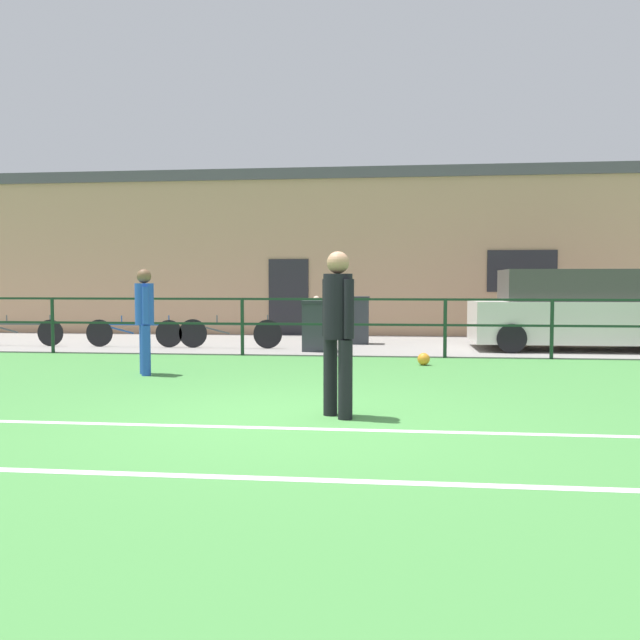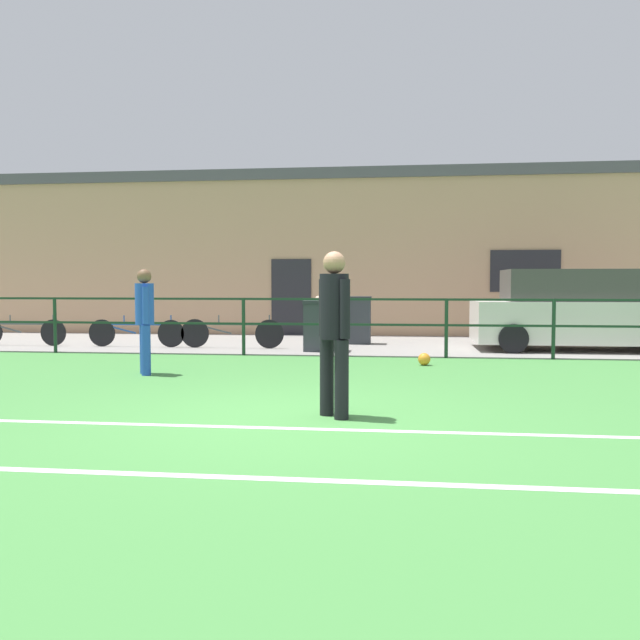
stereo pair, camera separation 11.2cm
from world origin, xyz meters
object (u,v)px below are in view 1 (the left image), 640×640
object	(u,v)px
bicycle_parked_1	(134,333)
bicycle_parked_2	(230,333)
player_striker	(145,315)
soccer_ball_match	(424,359)
spectator_child	(316,317)
parked_car_red	(572,312)
player_goalkeeper	(338,323)
bicycle_parked_0	(18,332)
trash_bin_0	(357,320)
trash_bin_1	(318,325)

from	to	relation	value
bicycle_parked_1	bicycle_parked_2	xyz separation A→B (m)	(2.19, 0.00, 0.01)
player_striker	soccer_ball_match	xyz separation A→B (m)	(4.42, 1.69, -0.84)
spectator_child	parked_car_red	distance (m)	5.55
player_goalkeeper	spectator_child	xyz separation A→B (m)	(-1.14, 7.86, -0.35)
parked_car_red	player_striker	bearing A→B (deg)	-149.01
player_goalkeeper	bicycle_parked_2	size ratio (longest dim) A/B	0.77
parked_car_red	bicycle_parked_2	xyz separation A→B (m)	(-7.36, -0.50, -0.47)
bicycle_parked_0	soccer_ball_match	bearing A→B (deg)	-15.11
soccer_ball_match	trash_bin_0	distance (m)	4.06
bicycle_parked_0	trash_bin_0	world-z (taller)	trash_bin_0
player_striker	soccer_ball_match	world-z (taller)	player_striker
bicycle_parked_2	spectator_child	bearing A→B (deg)	22.80
spectator_child	trash_bin_0	bearing A→B (deg)	-161.76
soccer_ball_match	trash_bin_1	size ratio (longest dim) A/B	0.20
parked_car_red	bicycle_parked_1	xyz separation A→B (m)	(-9.55, -0.50, -0.48)
player_goalkeeper	parked_car_red	size ratio (longest dim) A/B	0.41
bicycle_parked_0	player_goalkeeper	bearing A→B (deg)	-41.93
trash_bin_1	spectator_child	bearing A→B (deg)	97.94
spectator_child	bicycle_parked_0	size ratio (longest dim) A/B	0.53
spectator_child	bicycle_parked_2	world-z (taller)	spectator_child
parked_car_red	bicycle_parked_0	distance (m)	12.31
spectator_child	trash_bin_1	xyz separation A→B (m)	(0.16, -1.17, -0.11)
bicycle_parked_2	trash_bin_1	distance (m)	2.04
parked_car_red	bicycle_parked_1	size ratio (longest dim) A/B	1.95
player_goalkeeper	spectator_child	distance (m)	7.95
bicycle_parked_2	trash_bin_0	bearing A→B (deg)	26.54
parked_car_red	trash_bin_0	bearing A→B (deg)	169.56
spectator_child	player_striker	bearing A→B (deg)	50.97
player_striker	bicycle_parked_1	size ratio (longest dim) A/B	0.75
player_goalkeeper	bicycle_parked_0	distance (m)	10.63
player_goalkeeper	spectator_child	size ratio (longest dim) A/B	1.57
bicycle_parked_0	bicycle_parked_1	world-z (taller)	bicycle_parked_1
soccer_ball_match	trash_bin_1	world-z (taller)	trash_bin_1
soccer_ball_match	trash_bin_0	xyz separation A→B (m)	(-1.38, 3.79, 0.47)
player_striker	spectator_child	xyz separation A→B (m)	(2.15, 4.89, -0.28)
soccer_ball_match	bicycle_parked_0	world-z (taller)	bicycle_parked_0
parked_car_red	trash_bin_1	distance (m)	5.46
player_striker	soccer_ball_match	bearing A→B (deg)	-96.43
bicycle_parked_0	trash_bin_1	distance (m)	6.93
player_striker	bicycle_parked_1	world-z (taller)	player_striker
bicycle_parked_2	trash_bin_1	bearing A→B (deg)	-11.50
player_striker	trash_bin_0	size ratio (longest dim) A/B	1.49
bicycle_parked_1	soccer_ball_match	bearing A→B (deg)	-21.19
bicycle_parked_2	parked_car_red	bearing A→B (deg)	3.85
parked_car_red	trash_bin_1	bearing A→B (deg)	-170.50
soccer_ball_match	trash_bin_0	size ratio (longest dim) A/B	0.20
player_striker	spectator_child	world-z (taller)	player_striker
player_striker	spectator_child	bearing A→B (deg)	-51.08
soccer_ball_match	spectator_child	bearing A→B (deg)	125.34
trash_bin_1	bicycle_parked_2	bearing A→B (deg)	168.50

